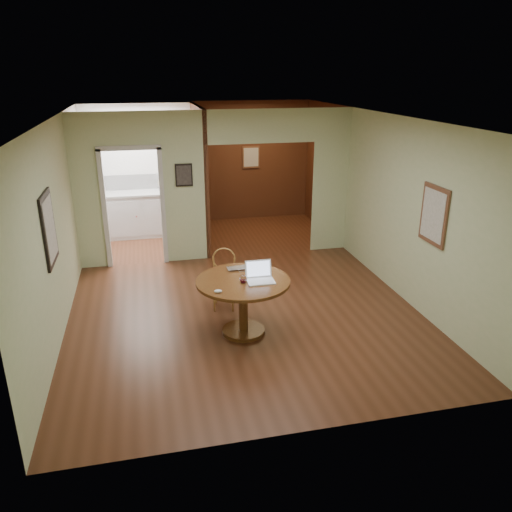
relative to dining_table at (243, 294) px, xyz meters
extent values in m
plane|color=#4C2715|center=(0.13, 0.42, -0.57)|extent=(5.00, 5.00, 0.00)
plane|color=white|center=(0.13, 0.42, 2.13)|extent=(5.00, 5.00, 0.00)
plane|color=beige|center=(0.13, -2.08, 0.78)|extent=(5.00, 0.00, 5.00)
plane|color=beige|center=(-2.37, 0.42, 0.78)|extent=(0.00, 5.00, 5.00)
plane|color=beige|center=(2.63, 0.42, 0.78)|extent=(0.00, 5.00, 5.00)
cube|color=beige|center=(-2.12, 2.92, 0.78)|extent=(0.50, 2.70, 0.04)
cube|color=beige|center=(-0.47, 2.92, 0.78)|extent=(0.80, 2.70, 0.04)
cube|color=beige|center=(2.28, 2.92, 0.78)|extent=(0.70, 2.70, 0.04)
plane|color=white|center=(-1.22, 4.92, 0.78)|extent=(2.70, 0.00, 2.70)
plane|color=#422113|center=(1.28, 5.42, 0.78)|extent=(2.70, 0.00, 2.70)
cube|color=#422113|center=(-0.07, 4.17, 0.78)|extent=(0.08, 2.50, 2.70)
cube|color=black|center=(-2.35, 0.42, 0.93)|extent=(0.03, 0.70, 0.90)
cube|color=brown|center=(2.61, -0.08, 0.93)|extent=(0.03, 0.60, 0.80)
cube|color=black|center=(-0.47, 2.90, 1.03)|extent=(0.30, 0.03, 0.40)
cube|color=silver|center=(1.28, 5.40, 0.88)|extent=(0.40, 0.03, 0.50)
cube|color=white|center=(-1.22, 4.91, 0.53)|extent=(2.00, 0.02, 0.32)
cylinder|color=brown|center=(0.00, 0.00, -0.54)|extent=(0.58, 0.58, 0.05)
cylinder|color=brown|center=(0.00, 0.00, -0.19)|extent=(0.12, 0.12, 0.67)
cylinder|color=brown|center=(0.00, 0.00, 0.18)|extent=(1.23, 1.23, 0.04)
cylinder|color=#9A6136|center=(-0.13, 0.81, -0.17)|extent=(0.45, 0.45, 0.03)
cylinder|color=#9A6136|center=(-0.29, 0.71, -0.37)|extent=(0.03, 0.03, 0.40)
cylinder|color=#9A6136|center=(-0.03, 0.65, -0.37)|extent=(0.03, 0.03, 0.40)
cylinder|color=#9A6136|center=(-0.23, 0.97, -0.37)|extent=(0.03, 0.03, 0.40)
cylinder|color=#9A6136|center=(0.03, 0.91, -0.37)|extent=(0.03, 0.03, 0.40)
cylinder|color=#9A6136|center=(-0.25, 0.97, 0.01)|extent=(0.02, 0.02, 0.32)
cylinder|color=#9A6136|center=(0.05, 0.90, 0.01)|extent=(0.02, 0.02, 0.32)
torus|color=#9A6136|center=(-0.10, 0.95, 0.15)|extent=(0.34, 0.10, 0.35)
cube|color=white|center=(0.21, -0.12, 0.21)|extent=(0.35, 0.25, 0.02)
cube|color=silver|center=(0.21, -0.15, 0.22)|extent=(0.30, 0.13, 0.00)
cube|color=white|center=(0.21, 0.03, 0.33)|extent=(0.35, 0.07, 0.23)
cube|color=#838EA7|center=(0.21, 0.02, 0.33)|extent=(0.31, 0.05, 0.19)
imported|color=#AAAAAF|center=(0.04, 0.33, 0.21)|extent=(0.38, 0.26, 0.03)
ellipsoid|color=white|center=(-0.38, -0.32, 0.22)|extent=(0.11, 0.07, 0.04)
cylinder|color=#0B1052|center=(0.08, -0.19, 0.20)|extent=(0.12, 0.12, 0.01)
cube|color=silver|center=(-1.22, 4.62, -0.12)|extent=(2.00, 0.55, 0.90)
cube|color=#B0AFAC|center=(-1.22, 4.62, 0.35)|extent=(2.06, 0.60, 0.04)
sphere|color=#B20C0C|center=(-1.37, 4.33, -0.07)|extent=(0.03, 0.03, 0.03)
sphere|color=#B20C0C|center=(-0.37, 4.33, -0.07)|extent=(0.03, 0.03, 0.03)
ellipsoid|color=beige|center=(-0.71, 4.62, 0.54)|extent=(0.42, 0.39, 0.34)
camera|label=1|loc=(-1.16, -5.85, 2.77)|focal=35.00mm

